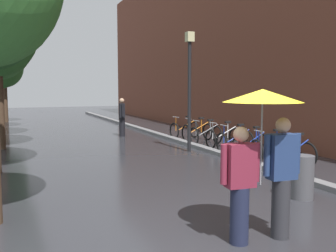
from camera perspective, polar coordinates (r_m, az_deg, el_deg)
name	(u,v)px	position (r m, az deg, el deg)	size (l,w,h in m)	color
ground_plane	(243,240)	(5.61, 11.38, -16.73)	(80.00, 80.00, 0.00)	#2D2D33
building_facade	(300,35)	(19.44, 19.50, 13.02)	(8.00, 36.00, 9.38)	brown
kerb_strip	(170,138)	(15.67, 0.26, -1.82)	(0.30, 36.00, 0.12)	slate
street_tree_5	(4,67)	(25.71, -23.85, 8.25)	(2.34, 2.34, 4.78)	#473323
parked_bicycle_0	(294,155)	(10.42, 18.72, -4.26)	(1.15, 0.82, 0.96)	black
parked_bicycle_1	(271,149)	(11.21, 15.47, -3.47)	(1.09, 0.72, 0.96)	black
parked_bicycle_2	(251,145)	(11.86, 12.65, -2.90)	(1.17, 0.85, 0.96)	black
parked_bicycle_3	(235,141)	(12.59, 10.24, -2.35)	(1.10, 0.73, 0.96)	black
parked_bicycle_4	(223,138)	(13.48, 8.41, -1.78)	(1.10, 0.74, 0.96)	black
parked_bicycle_5	(206,135)	(14.25, 5.80, -1.34)	(1.10, 0.74, 0.96)	black
parked_bicycle_6	(197,132)	(15.16, 4.48, -0.90)	(1.14, 0.79, 0.96)	black
parked_bicycle_7	(184,130)	(15.95, 2.51, -0.55)	(1.17, 0.85, 0.96)	black
couple_under_umbrella	(262,142)	(5.30, 14.22, -2.46)	(1.25, 1.09, 2.13)	#1E233D
street_lamp_post	(189,82)	(12.52, 3.31, 6.75)	(0.24, 0.24, 3.99)	black
litter_bin	(302,177)	(7.74, 19.86, -7.36)	(0.44, 0.44, 0.85)	#4C4C51
pedestrian_walking_midground	(122,117)	(16.70, -7.05, 1.39)	(0.28, 0.58, 1.70)	black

